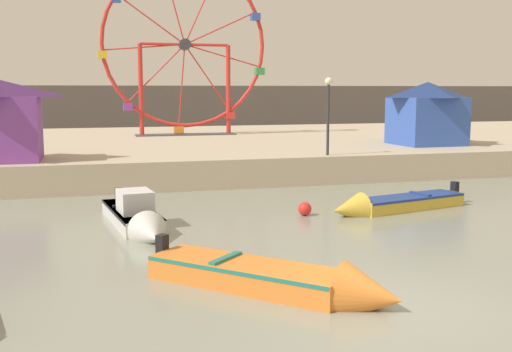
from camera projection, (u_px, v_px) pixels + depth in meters
The scene contains 10 objects.
ground_plane at pixel (387, 304), 11.81m from camera, with size 240.00×240.00×0.00m, color gray.
quay_promenade at pixel (178, 149), 36.29m from camera, with size 110.00×23.47×1.21m, color #B7A88E.
distant_town_skyline at pixel (138, 109), 59.75m from camera, with size 140.00×3.00×4.40m, color #564C47.
motorboat_orange_hull at pixel (287, 280), 12.39m from camera, with size 4.60×4.73×1.17m.
motorboat_mustard_yellow at pixel (390, 204), 20.80m from camera, with size 5.46×2.29×1.06m.
motorboat_pale_grey at pixel (138, 218), 18.11m from camera, with size 1.72×5.50×1.42m.
ferris_wheel_red_frame at pixel (185, 48), 38.12m from camera, with size 10.28×1.20×10.61m.
carnival_booth_blue_tent at pixel (427, 112), 31.95m from camera, with size 3.51×3.43×3.20m.
promenade_lamp_near at pixel (328, 103), 26.69m from camera, with size 0.32×0.32×3.33m.
mooring_buoy_orange at pixel (305, 209), 20.08m from camera, with size 0.44×0.44×0.44m, color red.
Camera 1 is at (-5.49, -10.25, 4.03)m, focal length 43.75 mm.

